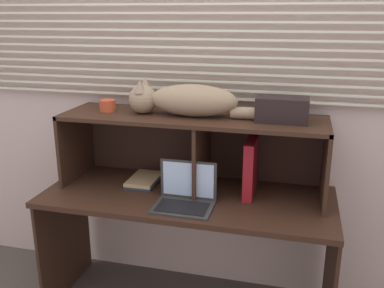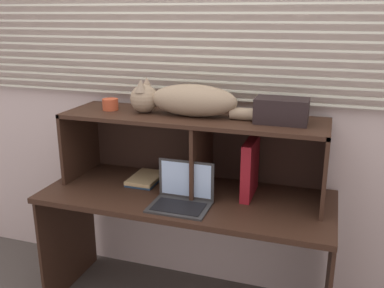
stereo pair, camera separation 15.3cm
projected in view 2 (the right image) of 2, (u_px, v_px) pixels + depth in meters
back_panel_with_blinds at (205, 89)px, 2.51m from camera, size 4.40×0.08×2.50m
desk at (186, 216)px, 2.38m from camera, size 1.59×0.64×0.73m
hutch_shelf_unit at (195, 135)px, 2.38m from camera, size 1.45×0.41×0.42m
cat at (185, 100)px, 2.30m from camera, size 0.81×0.18×0.19m
laptop at (182, 196)px, 2.20m from camera, size 0.30×0.22×0.22m
binder_upright at (250, 168)px, 2.29m from camera, size 0.05×0.27×0.31m
book_stack at (146, 179)px, 2.52m from camera, size 0.16×0.26×0.04m
small_basket at (110, 104)px, 2.46m from camera, size 0.09×0.09×0.06m
storage_box at (282, 111)px, 2.16m from camera, size 0.26×0.16×0.13m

